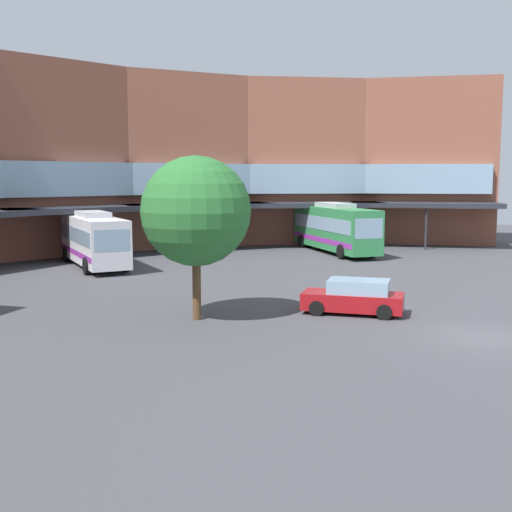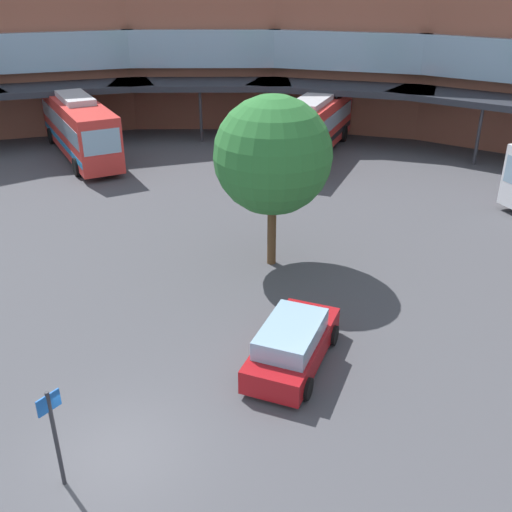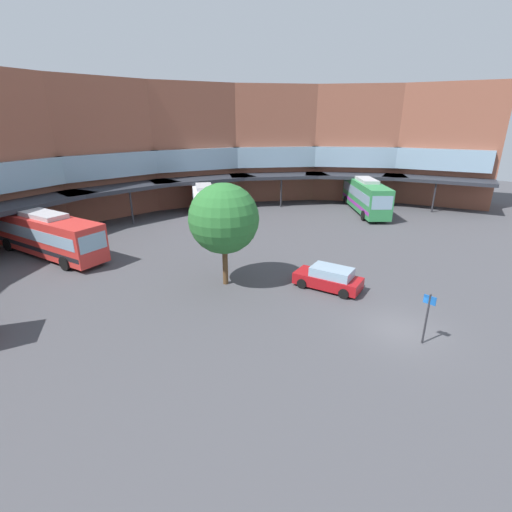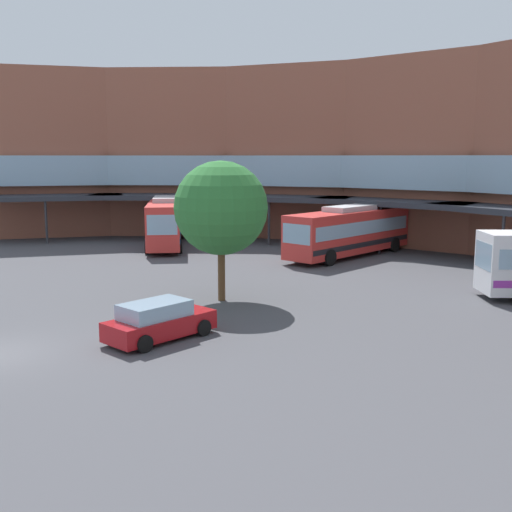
% 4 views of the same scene
% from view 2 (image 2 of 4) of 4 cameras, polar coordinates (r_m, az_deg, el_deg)
% --- Properties ---
extents(ground_plane, '(122.90, 122.90, 0.00)m').
position_cam_2_polar(ground_plane, '(15.97, -13.33, -18.44)').
color(ground_plane, '#47474C').
extents(station_building, '(78.79, 36.05, 14.73)m').
position_cam_2_polar(station_building, '(34.08, 20.24, 18.08)').
color(station_building, '#93543F').
rests_on(station_building, ground).
extents(bus_1, '(11.68, 7.58, 3.94)m').
position_cam_2_polar(bus_1, '(40.01, -16.89, 12.05)').
color(bus_1, red).
rests_on(bus_1, ground).
extents(bus_3, '(5.32, 12.33, 3.65)m').
position_cam_2_polar(bus_3, '(38.79, 5.31, 12.40)').
color(bus_3, red).
rests_on(bus_3, ground).
extents(parked_car, '(2.79, 4.70, 1.53)m').
position_cam_2_polar(parked_car, '(18.10, 3.58, -8.55)').
color(parked_car, '#A51419').
rests_on(parked_car, ground).
extents(plaza_tree, '(4.61, 4.61, 6.92)m').
position_cam_2_polar(plaza_tree, '(22.73, 1.64, 9.74)').
color(plaza_tree, brown).
rests_on(plaza_tree, ground).
extents(stop_sign_post, '(0.10, 0.60, 2.74)m').
position_cam_2_polar(stop_sign_post, '(14.55, -19.09, -15.70)').
color(stop_sign_post, '#2D2D33').
rests_on(stop_sign_post, ground).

